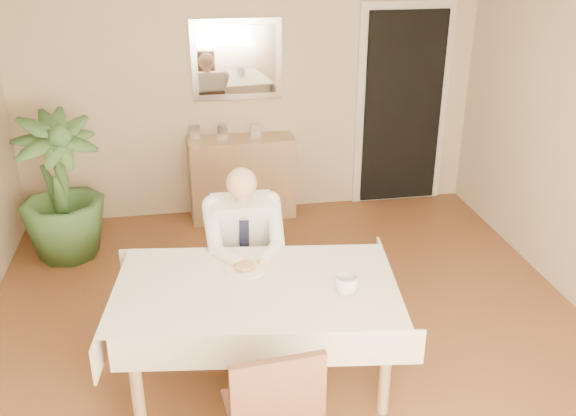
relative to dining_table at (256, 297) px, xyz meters
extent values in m
plane|color=brown|center=(0.31, 0.30, -0.67)|extent=(5.00, 5.00, 0.00)
cube|color=tan|center=(0.31, 2.80, 0.63)|extent=(4.50, 0.02, 2.60)
cube|color=silver|center=(1.86, 2.78, 0.33)|extent=(0.96, 0.03, 2.10)
cube|color=black|center=(1.86, 2.75, 0.33)|extent=(0.80, 0.05, 1.95)
cube|color=silver|center=(0.19, 2.77, 0.88)|extent=(0.86, 0.03, 0.76)
cube|color=white|center=(0.19, 2.75, 0.88)|extent=(0.74, 0.02, 0.64)
cube|color=#977456|center=(0.00, 0.00, 0.05)|extent=(1.70, 1.10, 0.04)
cube|color=beige|center=(0.00, 0.00, 0.08)|extent=(1.82, 1.21, 0.01)
cube|color=beige|center=(0.00, -0.50, -0.03)|extent=(1.69, 0.24, 0.22)
cube|color=beige|center=(0.00, 0.50, -0.03)|extent=(1.69, 0.24, 0.22)
cube|color=beige|center=(-0.85, 0.00, -0.03)|extent=(0.14, 0.99, 0.22)
cube|color=beige|center=(0.85, 0.00, -0.03)|extent=(0.14, 0.99, 0.22)
cylinder|color=#977456|center=(-0.72, -0.37, -0.32)|extent=(0.07, 0.07, 0.70)
cylinder|color=#977456|center=(0.72, -0.37, -0.32)|extent=(0.07, 0.07, 0.70)
cylinder|color=#977456|center=(-0.72, 0.37, -0.32)|extent=(0.07, 0.07, 0.70)
cylinder|color=#977456|center=(0.72, 0.37, -0.32)|extent=(0.07, 0.07, 0.70)
cube|color=#442719|center=(0.00, 0.80, -0.27)|extent=(0.44, 0.44, 0.04)
cube|color=#442719|center=(0.00, 0.98, -0.04)|extent=(0.39, 0.09, 0.39)
cylinder|color=#442719|center=(-0.17, 0.63, -0.48)|extent=(0.04, 0.04, 0.38)
cylinder|color=#442719|center=(0.17, 0.63, -0.48)|extent=(0.04, 0.04, 0.38)
cylinder|color=#442719|center=(-0.17, 0.97, -0.48)|extent=(0.04, 0.04, 0.38)
cylinder|color=#442719|center=(0.17, 0.97, -0.48)|extent=(0.04, 0.04, 0.38)
cube|color=#442719|center=(-0.02, -0.79, -0.20)|extent=(0.49, 0.49, 0.04)
cube|color=#442719|center=(-0.02, -0.99, 0.07)|extent=(0.45, 0.08, 0.45)
cube|color=white|center=(0.00, 0.76, 0.08)|extent=(0.42, 0.31, 0.55)
cube|color=black|center=(0.00, 0.64, 0.05)|extent=(0.07, 0.08, 0.36)
cylinder|color=tan|center=(0.00, 0.72, 0.37)|extent=(0.09, 0.09, 0.08)
sphere|color=tan|center=(0.00, 0.69, 0.47)|extent=(0.21, 0.21, 0.21)
cube|color=black|center=(-0.10, 0.56, -0.15)|extent=(0.13, 0.42, 0.13)
cube|color=black|center=(0.10, 0.56, -0.15)|extent=(0.13, 0.42, 0.13)
cube|color=black|center=(-0.10, 0.38, -0.44)|extent=(0.11, 0.12, 0.45)
cube|color=black|center=(0.10, 0.38, -0.44)|extent=(0.11, 0.12, 0.45)
cube|color=black|center=(-0.10, 0.32, -0.63)|extent=(0.11, 0.26, 0.07)
cube|color=black|center=(0.10, 0.32, -0.63)|extent=(0.11, 0.26, 0.07)
cylinder|color=white|center=(-0.05, 0.20, 0.09)|extent=(0.26, 0.26, 0.02)
ellipsoid|color=olive|center=(-0.05, 0.20, 0.11)|extent=(0.14, 0.14, 0.06)
cylinder|color=silver|center=(-0.01, 0.14, 0.11)|extent=(0.01, 0.13, 0.01)
cylinder|color=silver|center=(-0.09, 0.14, 0.11)|extent=(0.01, 0.13, 0.01)
imported|color=white|center=(0.51, -0.18, 0.14)|extent=(0.14, 0.14, 0.11)
cube|color=#977456|center=(0.19, 2.62, -0.26)|extent=(1.04, 0.40, 0.82)
cube|color=silver|center=(-0.25, 2.68, 0.22)|extent=(0.10, 0.02, 0.14)
cube|color=silver|center=(0.02, 2.62, 0.22)|extent=(0.10, 0.02, 0.14)
cube|color=silver|center=(0.34, 2.63, 0.22)|extent=(0.10, 0.02, 0.14)
imported|color=#355B2B|center=(-1.44, 2.06, -0.02)|extent=(0.94, 0.94, 1.29)
camera|label=1|loc=(-0.38, -3.30, 2.09)|focal=40.00mm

